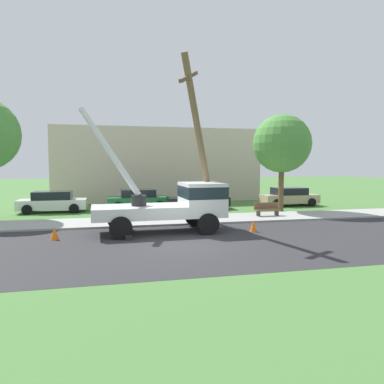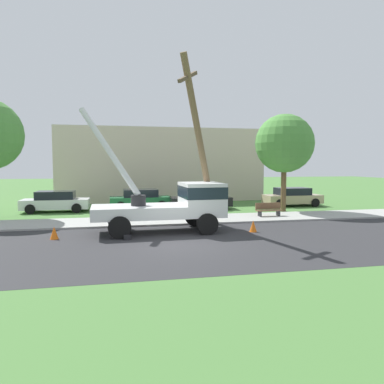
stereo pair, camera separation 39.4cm
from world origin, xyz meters
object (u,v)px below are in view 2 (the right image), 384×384
object	(u,v)px
parked_sedan_white	(56,201)
parked_sedan_green	(140,199)
leaning_utility_pole	(200,144)
utility_truck	(176,202)
roadside_tree_near	(284,144)
traffic_cone_behind	(54,233)
traffic_cone_ahead	(253,226)
park_bench	(269,210)
parked_sedan_tan	(292,197)
parked_sedan_black	(200,199)

from	to	relation	value
parked_sedan_white	parked_sedan_green	distance (m)	5.83
parked_sedan_green	leaning_utility_pole	bearing A→B (deg)	-75.21
utility_truck	roadside_tree_near	bearing A→B (deg)	34.41
traffic_cone_behind	parked_sedan_green	distance (m)	11.11
traffic_cone_ahead	traffic_cone_behind	bearing A→B (deg)	178.82
parked_sedan_white	park_bench	bearing A→B (deg)	-22.85
traffic_cone_behind	parked_sedan_white	size ratio (longest dim) A/B	0.13
utility_truck	parked_sedan_tan	xyz separation A→B (m)	(10.64, 8.68, -0.70)
leaning_utility_pole	parked_sedan_tan	distance (m)	12.95
leaning_utility_pole	parked_sedan_tan	size ratio (longest dim) A/B	1.90
traffic_cone_ahead	traffic_cone_behind	distance (m)	9.08
leaning_utility_pole	parked_sedan_tan	xyz separation A→B (m)	(9.33, 8.26, -3.55)
roadside_tree_near	traffic_cone_behind	bearing A→B (deg)	-154.73
utility_truck	parked_sedan_tan	world-z (taller)	utility_truck
utility_truck	parked_sedan_green	bearing A→B (deg)	96.42
parked_sedan_white	parked_sedan_black	xyz separation A→B (m)	(10.02, -0.54, 0.00)
roadside_tree_near	leaning_utility_pole	bearing A→B (deg)	-143.05
parked_sedan_black	parked_sedan_tan	bearing A→B (deg)	3.17
parked_sedan_black	roadside_tree_near	bearing A→B (deg)	-24.78
traffic_cone_behind	parked_sedan_green	xyz separation A→B (m)	(4.40, 10.19, 0.43)
leaning_utility_pole	roadside_tree_near	world-z (taller)	leaning_utility_pole
traffic_cone_behind	park_bench	world-z (taller)	park_bench
utility_truck	parked_sedan_green	xyz separation A→B (m)	(-1.06, 9.42, -0.70)
utility_truck	leaning_utility_pole	bearing A→B (deg)	17.67
parked_sedan_green	parked_sedan_white	bearing A→B (deg)	-174.01
parked_sedan_green	parked_sedan_tan	size ratio (longest dim) A/B	1.00
leaning_utility_pole	roadside_tree_near	size ratio (longest dim) A/B	1.26
parked_sedan_tan	park_bench	xyz separation A→B (m)	(-4.36, -5.40, -0.25)
traffic_cone_ahead	parked_sedan_black	distance (m)	9.25
parked_sedan_green	park_bench	xyz separation A→B (m)	(7.34, -6.14, -0.25)
utility_truck	traffic_cone_behind	xyz separation A→B (m)	(-5.46, -0.77, -1.13)
leaning_utility_pole	parked_sedan_black	size ratio (longest dim) A/B	1.89
parked_sedan_white	parked_sedan_tan	size ratio (longest dim) A/B	1.00
parked_sedan_white	parked_sedan_green	xyz separation A→B (m)	(5.79, 0.61, 0.00)
utility_truck	parked_sedan_white	world-z (taller)	utility_truck
parked_sedan_white	traffic_cone_behind	bearing A→B (deg)	-81.75
utility_truck	traffic_cone_behind	size ratio (longest dim) A/B	12.19
leaning_utility_pole	traffic_cone_behind	distance (m)	7.95
parked_sedan_green	roadside_tree_near	xyz separation A→B (m)	(9.54, -3.61, 3.93)
traffic_cone_behind	leaning_utility_pole	bearing A→B (deg)	9.98
parked_sedan_tan	roadside_tree_near	world-z (taller)	roadside_tree_near
parked_sedan_green	traffic_cone_behind	bearing A→B (deg)	-113.37
parked_sedan_white	parked_sedan_green	bearing A→B (deg)	5.99
parked_sedan_tan	parked_sedan_black	bearing A→B (deg)	-176.83
parked_sedan_green	parked_sedan_tan	world-z (taller)	same
traffic_cone_ahead	parked_sedan_white	distance (m)	14.33
traffic_cone_behind	parked_sedan_tan	xyz separation A→B (m)	(16.11, 9.45, 0.43)
leaning_utility_pole	traffic_cone_behind	size ratio (longest dim) A/B	14.93
parked_sedan_black	parked_sedan_tan	size ratio (longest dim) A/B	1.00
leaning_utility_pole	parked_sedan_white	size ratio (longest dim) A/B	1.89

